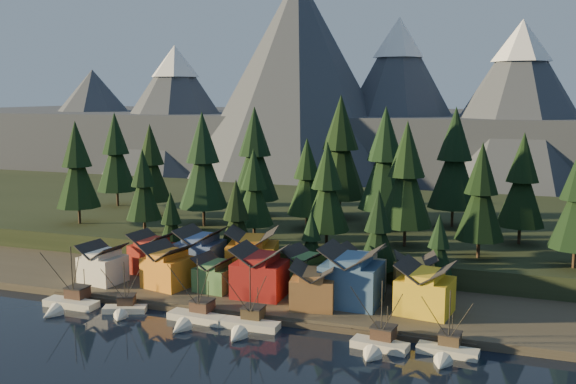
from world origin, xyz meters
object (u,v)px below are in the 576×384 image
(boat_0, at_px, (66,296))
(house_front_0, at_px, (103,262))
(boat_2, at_px, (193,310))
(boat_6, at_px, (447,344))
(boat_1, at_px, (123,302))
(house_front_1, at_px, (168,265))
(house_back_1, at_px, (201,251))
(house_back_0, at_px, (152,252))
(boat_5, at_px, (378,336))
(boat_3, at_px, (246,318))

(boat_0, height_order, house_front_0, boat_0)
(boat_0, distance_m, house_front_0, 12.98)
(boat_2, bearing_deg, boat_6, 3.84)
(boat_1, xyz_separation_m, boat_6, (57.34, -0.40, 0.04))
(boat_0, bearing_deg, house_front_1, 47.47)
(boat_6, xyz_separation_m, house_back_1, (-53.31, 23.37, 4.56))
(boat_6, height_order, house_front_0, boat_6)
(boat_2, height_order, house_back_0, boat_2)
(boat_5, bearing_deg, boat_1, -174.53)
(boat_0, height_order, boat_6, boat_0)
(boat_2, distance_m, boat_6, 43.20)
(house_front_0, bearing_deg, boat_3, -9.40)
(boat_5, relative_size, house_back_0, 1.40)
(boat_1, xyz_separation_m, boat_5, (47.07, -1.64, 0.38))
(boat_1, distance_m, house_back_0, 22.28)
(boat_0, distance_m, boat_3, 35.78)
(house_front_1, xyz_separation_m, house_back_1, (2.18, 10.04, 0.67))
(house_front_1, bearing_deg, boat_1, -85.12)
(boat_3, height_order, house_back_0, boat_3)
(boat_1, distance_m, boat_6, 57.34)
(boat_1, bearing_deg, boat_5, -21.68)
(boat_0, distance_m, house_front_1, 19.78)
(boat_0, bearing_deg, boat_3, 2.14)
(boat_0, distance_m, boat_6, 68.79)
(boat_6, relative_size, house_front_1, 1.13)
(boat_3, bearing_deg, house_back_0, 145.02)
(boat_1, distance_m, boat_5, 47.10)
(boat_2, bearing_deg, boat_0, -172.98)
(boat_5, bearing_deg, house_back_0, 164.66)
(boat_5, xyz_separation_m, house_back_0, (-53.63, 22.56, 3.57))
(house_back_1, bearing_deg, house_front_1, -100.26)
(boat_0, distance_m, house_back_1, 29.07)
(boat_1, distance_m, boat_2, 14.15)
(boat_6, bearing_deg, house_front_1, 171.25)
(boat_0, distance_m, boat_1, 11.51)
(boat_0, relative_size, boat_6, 1.14)
(boat_2, height_order, house_front_1, boat_2)
(house_front_0, bearing_deg, house_back_0, 67.45)
(boat_5, distance_m, house_back_1, 49.76)
(house_front_1, bearing_deg, house_back_1, 90.82)
(house_front_1, bearing_deg, boat_3, -17.42)
(boat_3, xyz_separation_m, house_front_0, (-36.61, 11.57, 3.38))
(boat_5, height_order, boat_6, boat_5)
(boat_0, xyz_separation_m, boat_5, (58.50, -0.37, 0.03))
(house_back_0, bearing_deg, boat_0, -96.45)
(boat_1, relative_size, boat_6, 0.93)
(boat_1, xyz_separation_m, house_back_0, (-6.56, 20.92, 3.95))
(boat_3, height_order, boat_6, boat_3)
(boat_6, bearing_deg, boat_3, -175.43)
(house_back_0, bearing_deg, boat_1, -66.65)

